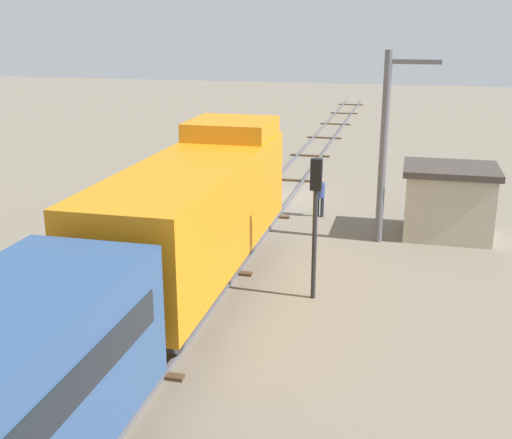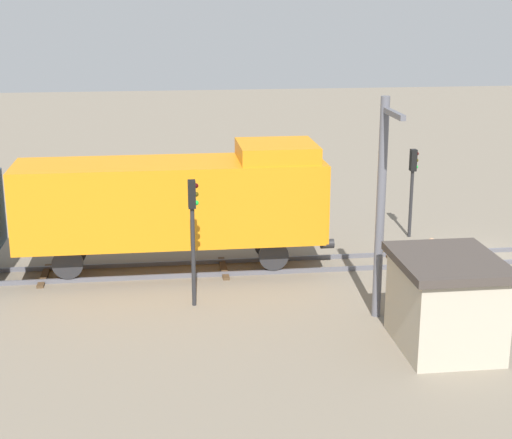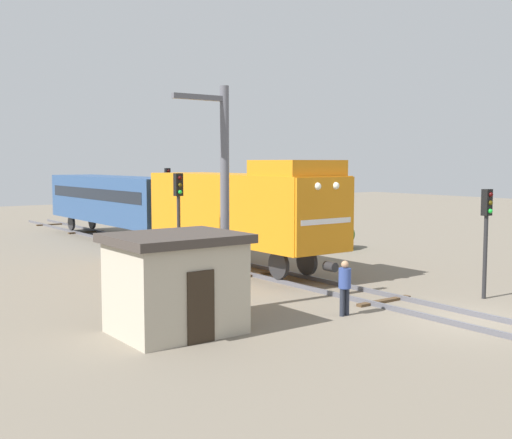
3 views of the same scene
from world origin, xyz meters
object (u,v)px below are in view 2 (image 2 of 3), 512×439
object	(u,v)px
traffic_signal_near	(413,176)
traffic_signal_mid	(193,220)
worker_near_track	(430,257)
locomotive	(177,199)
relay_hut	(446,302)
catenary_mast	(381,203)

from	to	relation	value
traffic_signal_near	traffic_signal_mid	distance (m)	11.55
traffic_signal_near	traffic_signal_mid	size ratio (longest dim) A/B	0.89
traffic_signal_near	worker_near_track	bearing A→B (deg)	169.11
locomotive	traffic_signal_mid	bearing A→B (deg)	-172.85
relay_hut	catenary_mast	bearing A→B (deg)	28.38
traffic_signal_near	traffic_signal_mid	world-z (taller)	traffic_signal_mid
traffic_signal_mid	relay_hut	world-z (taller)	traffic_signal_mid
locomotive	catenary_mast	world-z (taller)	catenary_mast
catenary_mast	relay_hut	bearing A→B (deg)	-151.62
worker_near_track	relay_hut	size ratio (longest dim) A/B	0.49
locomotive	traffic_signal_mid	size ratio (longest dim) A/B	2.73
traffic_signal_near	catenary_mast	distance (m)	9.14
locomotive	traffic_signal_mid	world-z (taller)	locomotive
traffic_signal_near	worker_near_track	world-z (taller)	traffic_signal_near
locomotive	worker_near_track	size ratio (longest dim) A/B	6.82
locomotive	relay_hut	xyz separation A→B (m)	(-7.50, -7.47, -1.38)
locomotive	traffic_signal_near	size ratio (longest dim) A/B	3.08
locomotive	traffic_signal_mid	distance (m)	3.43
traffic_signal_near	catenary_mast	bearing A→B (deg)	155.65
locomotive	traffic_signal_near	world-z (taller)	locomotive
worker_near_track	traffic_signal_mid	bearing A→B (deg)	-18.46
locomotive	catenary_mast	size ratio (longest dim) A/B	1.65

